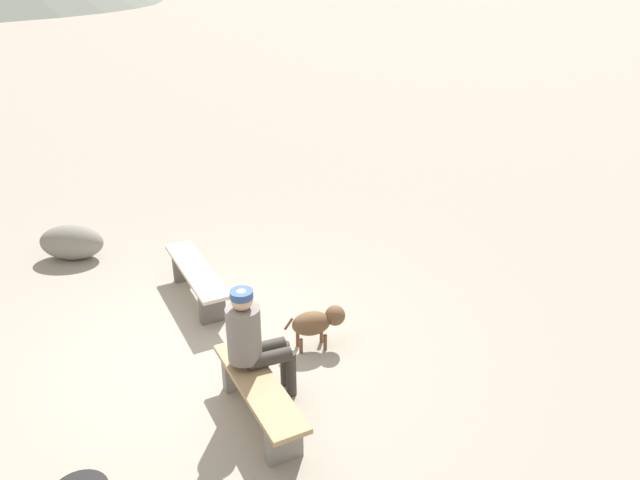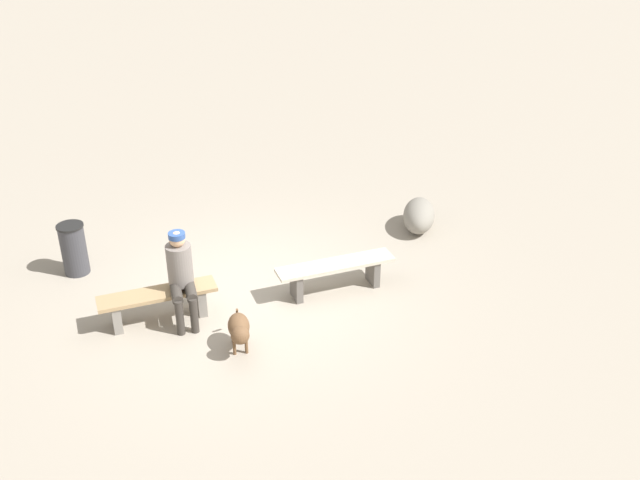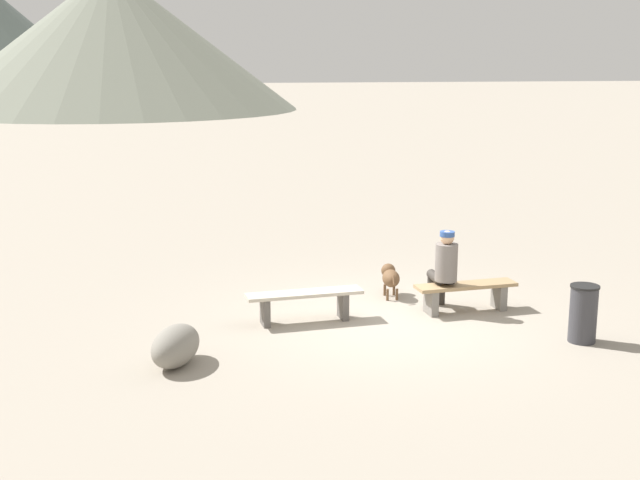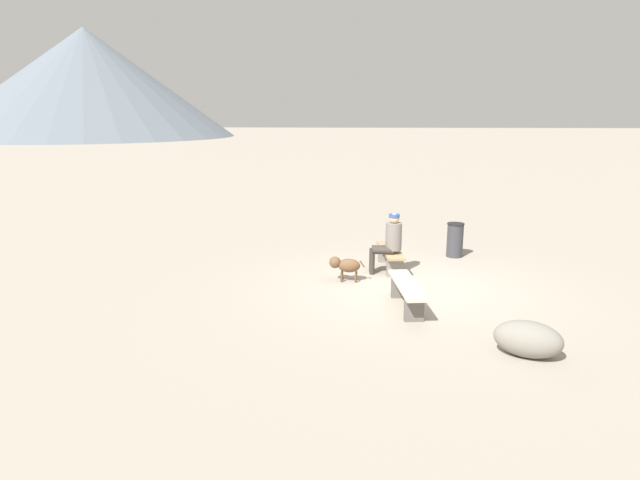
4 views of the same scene
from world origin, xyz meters
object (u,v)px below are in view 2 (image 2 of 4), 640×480
(bench_left, at_px, (335,271))
(dog, at_px, (239,329))
(trash_bin, at_px, (74,249))
(boulder, at_px, (419,215))
(bench_right, at_px, (158,301))
(seated_person, at_px, (181,272))

(bench_left, relative_size, dog, 2.44)
(trash_bin, distance_m, boulder, 5.67)
(dog, bearing_deg, bench_right, -130.69)
(dog, xyz_separation_m, trash_bin, (2.16, -2.62, 0.07))
(bench_right, height_order, trash_bin, trash_bin)
(bench_left, xyz_separation_m, trash_bin, (3.76, -1.50, 0.07))
(bench_right, bearing_deg, trash_bin, -60.71)
(bench_left, height_order, bench_right, bench_left)
(dog, relative_size, trash_bin, 0.90)
(boulder, bearing_deg, trash_bin, 0.58)
(seated_person, bearing_deg, boulder, -158.59)
(dog, distance_m, boulder, 4.42)
(trash_bin, bearing_deg, dog, 129.49)
(seated_person, relative_size, trash_bin, 1.60)
(bench_left, bearing_deg, trash_bin, -28.17)
(seated_person, bearing_deg, dog, 122.85)
(bench_right, distance_m, trash_bin, 2.01)
(seated_person, distance_m, trash_bin, 2.29)
(bench_left, distance_m, bench_right, 2.59)
(bench_left, xyz_separation_m, dog, (1.60, 1.12, 0.01))
(trash_bin, relative_size, boulder, 0.85)
(bench_right, distance_m, seated_person, 0.57)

